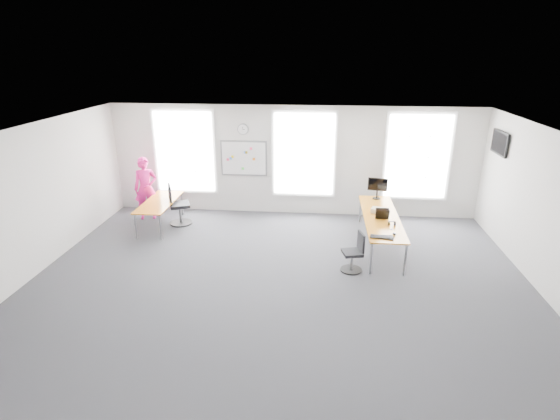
# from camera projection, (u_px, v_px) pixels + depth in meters

# --- Properties ---
(floor) EXTENTS (10.00, 10.00, 0.00)m
(floor) POSITION_uv_depth(u_px,v_px,m) (279.00, 283.00, 8.70)
(floor) COLOR #25252A
(floor) RESTS_ON ground
(ceiling) EXTENTS (10.00, 10.00, 0.00)m
(ceiling) POSITION_uv_depth(u_px,v_px,m) (278.00, 132.00, 7.66)
(ceiling) COLOR white
(ceiling) RESTS_ON ground
(wall_back) EXTENTS (10.00, 0.00, 10.00)m
(wall_back) POSITION_uv_depth(u_px,v_px,m) (293.00, 161.00, 11.91)
(wall_back) COLOR silver
(wall_back) RESTS_ON ground
(wall_front) EXTENTS (10.00, 0.00, 10.00)m
(wall_front) POSITION_uv_depth(u_px,v_px,m) (240.00, 350.00, 4.44)
(wall_front) COLOR silver
(wall_front) RESTS_ON ground
(wall_left) EXTENTS (0.00, 10.00, 10.00)m
(wall_left) POSITION_uv_depth(u_px,v_px,m) (27.00, 204.00, 8.62)
(wall_left) COLOR silver
(wall_left) RESTS_ON ground
(wall_right) EXTENTS (0.00, 10.00, 10.00)m
(wall_right) POSITION_uv_depth(u_px,v_px,m) (559.00, 222.00, 7.73)
(wall_right) COLOR silver
(wall_right) RESTS_ON ground
(window_left) EXTENTS (1.60, 0.06, 2.20)m
(window_left) POSITION_uv_depth(u_px,v_px,m) (185.00, 152.00, 12.08)
(window_left) COLOR silver
(window_left) RESTS_ON wall_back
(window_mid) EXTENTS (1.60, 0.06, 2.20)m
(window_mid) POSITION_uv_depth(u_px,v_px,m) (304.00, 154.00, 11.79)
(window_mid) COLOR silver
(window_mid) RESTS_ON wall_back
(window_right) EXTENTS (1.60, 0.06, 2.20)m
(window_right) POSITION_uv_depth(u_px,v_px,m) (417.00, 157.00, 11.52)
(window_right) COLOR silver
(window_right) RESTS_ON wall_back
(desk_right) EXTENTS (0.80, 3.01, 0.73)m
(desk_right) POSITION_uv_depth(u_px,v_px,m) (381.00, 218.00, 10.12)
(desk_right) COLOR orange
(desk_right) RESTS_ON ground
(desk_left) EXTENTS (0.74, 1.85, 0.67)m
(desk_left) POSITION_uv_depth(u_px,v_px,m) (159.00, 204.00, 11.28)
(desk_left) COLOR orange
(desk_left) RESTS_ON ground
(chair_right) EXTENTS (0.47, 0.46, 0.85)m
(chair_right) POSITION_uv_depth(u_px,v_px,m) (354.00, 254.00, 9.06)
(chair_right) COLOR black
(chair_right) RESTS_ON ground
(chair_left) EXTENTS (0.65, 0.65, 1.09)m
(chair_left) POSITION_uv_depth(u_px,v_px,m) (177.00, 207.00, 11.47)
(chair_left) COLOR black
(chair_left) RESTS_ON ground
(person) EXTENTS (0.72, 0.58, 1.70)m
(person) POSITION_uv_depth(u_px,v_px,m) (146.00, 188.00, 11.75)
(person) COLOR #DE1B7D
(person) RESTS_ON ground
(whiteboard) EXTENTS (1.20, 0.03, 0.90)m
(whiteboard) POSITION_uv_depth(u_px,v_px,m) (244.00, 158.00, 11.99)
(whiteboard) COLOR white
(whiteboard) RESTS_ON wall_back
(wall_clock) EXTENTS (0.30, 0.04, 0.30)m
(wall_clock) POSITION_uv_depth(u_px,v_px,m) (243.00, 129.00, 11.71)
(wall_clock) COLOR gray
(wall_clock) RESTS_ON wall_back
(tv) EXTENTS (0.06, 0.90, 0.55)m
(tv) POSITION_uv_depth(u_px,v_px,m) (500.00, 143.00, 10.26)
(tv) COLOR black
(tv) RESTS_ON wall_right
(keyboard) EXTENTS (0.50, 0.27, 0.02)m
(keyboard) POSITION_uv_depth(u_px,v_px,m) (382.00, 237.00, 8.95)
(keyboard) COLOR black
(keyboard) RESTS_ON desk_right
(mouse) EXTENTS (0.10, 0.13, 0.04)m
(mouse) POSITION_uv_depth(u_px,v_px,m) (394.00, 234.00, 9.09)
(mouse) COLOR black
(mouse) RESTS_ON desk_right
(lens_cap) EXTENTS (0.08, 0.08, 0.01)m
(lens_cap) POSITION_uv_depth(u_px,v_px,m) (392.00, 229.00, 9.37)
(lens_cap) COLOR black
(lens_cap) RESTS_ON desk_right
(headphones) EXTENTS (0.16, 0.09, 0.10)m
(headphones) POSITION_uv_depth(u_px,v_px,m) (392.00, 223.00, 9.58)
(headphones) COLOR black
(headphones) RESTS_ON desk_right
(laptop_sleeve) EXTENTS (0.31, 0.17, 0.25)m
(laptop_sleeve) POSITION_uv_depth(u_px,v_px,m) (382.00, 214.00, 9.90)
(laptop_sleeve) COLOR black
(laptop_sleeve) RESTS_ON desk_right
(paper_stack) EXTENTS (0.38, 0.33, 0.11)m
(paper_stack) POSITION_uv_depth(u_px,v_px,m) (378.00, 210.00, 10.32)
(paper_stack) COLOR beige
(paper_stack) RESTS_ON desk_right
(monitor) EXTENTS (0.50, 0.20, 0.55)m
(monitor) POSITION_uv_depth(u_px,v_px,m) (378.00, 186.00, 11.17)
(monitor) COLOR black
(monitor) RESTS_ON desk_right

